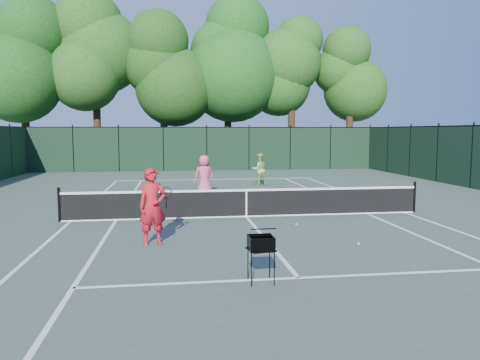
{
  "coord_description": "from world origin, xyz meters",
  "views": [
    {
      "loc": [
        -2.31,
        -14.78,
        2.77
      ],
      "look_at": [
        -0.06,
        1.0,
        1.1
      ],
      "focal_mm": 35.0,
      "sensor_mm": 36.0,
      "label": 1
    }
  ],
  "objects": [
    {
      "name": "player_pink",
      "position": [
        -1.04,
        4.89,
        0.88
      ],
      "size": [
        0.97,
        0.74,
        1.77
      ],
      "rotation": [
        0.0,
        0.0,
        3.36
      ],
      "color": "#DD4E79",
      "rests_on": "ground"
    },
    {
      "name": "loose_ball_near_cart",
      "position": [
        2.13,
        -4.11,
        0.03
      ],
      "size": [
        0.07,
        0.07,
        0.07
      ],
      "primitive_type": "sphere",
      "color": "#D0E42E",
      "rests_on": "ground"
    },
    {
      "name": "ball_hopper",
      "position": [
        -0.76,
        -6.56,
        0.73
      ],
      "size": [
        0.54,
        0.54,
        0.87
      ],
      "rotation": [
        0.0,
        0.0,
        0.21
      ],
      "color": "black",
      "rests_on": "ground"
    },
    {
      "name": "tree_2",
      "position": [
        -3.0,
        21.8,
        7.73
      ],
      "size": [
        6.0,
        6.0,
        12.4
      ],
      "color": "black",
      "rests_on": "ground"
    },
    {
      "name": "center_service_line",
      "position": [
        0.0,
        0.0,
        0.0
      ],
      "size": [
        0.1,
        12.8,
        0.01
      ],
      "primitive_type": "cube",
      "color": "white",
      "rests_on": "ground"
    },
    {
      "name": "tree_1",
      "position": [
        -8.0,
        22.0,
        8.69
      ],
      "size": [
        6.8,
        6.8,
        13.98
      ],
      "color": "black",
      "rests_on": "ground"
    },
    {
      "name": "service_line_far",
      "position": [
        0.0,
        6.4,
        0.0
      ],
      "size": [
        8.23,
        0.1,
        0.01
      ],
      "primitive_type": "cube",
      "color": "white",
      "rests_on": "ground"
    },
    {
      "name": "service_line_near",
      "position": [
        0.0,
        -6.4,
        0.0
      ],
      "size": [
        8.23,
        0.1,
        0.01
      ],
      "primitive_type": "cube",
      "color": "white",
      "rests_on": "ground"
    },
    {
      "name": "fence_far",
      "position": [
        0.0,
        18.0,
        1.5
      ],
      "size": [
        24.0,
        0.05,
        3.0
      ],
      "primitive_type": "cube",
      "color": "black",
      "rests_on": "ground"
    },
    {
      "name": "tennis_net",
      "position": [
        0.0,
        0.0,
        0.48
      ],
      "size": [
        11.69,
        0.09,
        1.06
      ],
      "color": "black",
      "rests_on": "ground"
    },
    {
      "name": "loose_ball_midcourt",
      "position": [
        1.24,
        -1.6,
        0.03
      ],
      "size": [
        0.07,
        0.07,
        0.07
      ],
      "primitive_type": "sphere",
      "color": "#CCE92F",
      "rests_on": "ground"
    },
    {
      "name": "baseline_far",
      "position": [
        0.0,
        11.88,
        0.0
      ],
      "size": [
        10.97,
        0.1,
        0.01
      ],
      "primitive_type": "cube",
      "color": "white",
      "rests_on": "ground"
    },
    {
      "name": "sideline_singles_left",
      "position": [
        -4.12,
        0.0,
        0.0
      ],
      "size": [
        0.1,
        23.77,
        0.01
      ],
      "primitive_type": "cube",
      "color": "white",
      "rests_on": "ground"
    },
    {
      "name": "coach",
      "position": [
        -2.83,
        -3.33,
        0.94
      ],
      "size": [
        0.87,
        0.84,
        1.88
      ],
      "rotation": [
        0.0,
        0.0,
        0.31
      ],
      "color": "red",
      "rests_on": "ground"
    },
    {
      "name": "tree_0",
      "position": [
        -13.0,
        21.5,
        8.16
      ],
      "size": [
        6.4,
        6.4,
        13.14
      ],
      "color": "black",
      "rests_on": "ground"
    },
    {
      "name": "tree_3",
      "position": [
        2.0,
        22.3,
        9.01
      ],
      "size": [
        7.0,
        7.0,
        14.45
      ],
      "color": "black",
      "rests_on": "ground"
    },
    {
      "name": "player_green",
      "position": [
        2.0,
        8.5,
        0.82
      ],
      "size": [
        0.89,
        0.74,
        1.65
      ],
      "rotation": [
        0.0,
        0.0,
        3.29
      ],
      "color": "#A1C361",
      "rests_on": "ground"
    },
    {
      "name": "sideline_singles_right",
      "position": [
        4.12,
        0.0,
        0.0
      ],
      "size": [
        0.1,
        23.77,
        0.01
      ],
      "primitive_type": "cube",
      "color": "white",
      "rests_on": "ground"
    },
    {
      "name": "sideline_doubles_right",
      "position": [
        5.49,
        0.0,
        0.0
      ],
      "size": [
        0.1,
        23.77,
        0.01
      ],
      "primitive_type": "cube",
      "color": "white",
      "rests_on": "ground"
    },
    {
      "name": "ground",
      "position": [
        0.0,
        0.0,
        0.0
      ],
      "size": [
        90.0,
        90.0,
        0.0
      ],
      "primitive_type": "plane",
      "color": "#414F44",
      "rests_on": "ground"
    },
    {
      "name": "tree_5",
      "position": [
        12.0,
        22.1,
        7.71
      ],
      "size": [
        5.8,
        5.8,
        12.23
      ],
      "color": "black",
      "rests_on": "ground"
    },
    {
      "name": "sideline_doubles_left",
      "position": [
        -5.49,
        0.0,
        0.0
      ],
      "size": [
        0.1,
        23.77,
        0.01
      ],
      "primitive_type": "cube",
      "color": "white",
      "rests_on": "ground"
    },
    {
      "name": "tree_4",
      "position": [
        7.0,
        21.6,
        8.14
      ],
      "size": [
        6.2,
        6.2,
        12.97
      ],
      "color": "black",
      "rests_on": "ground"
    }
  ]
}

